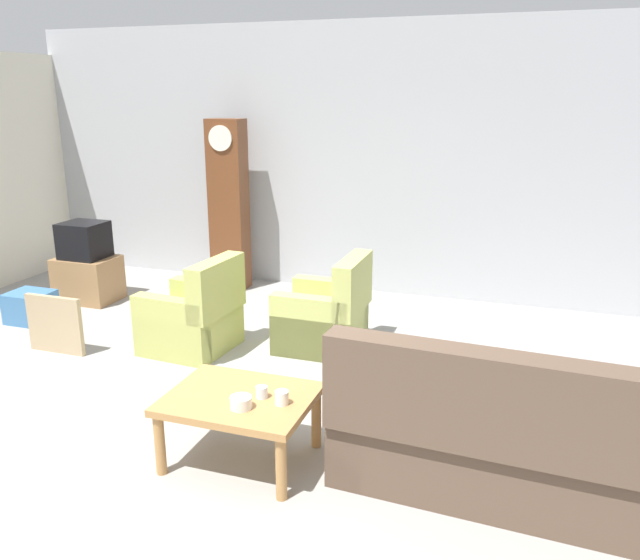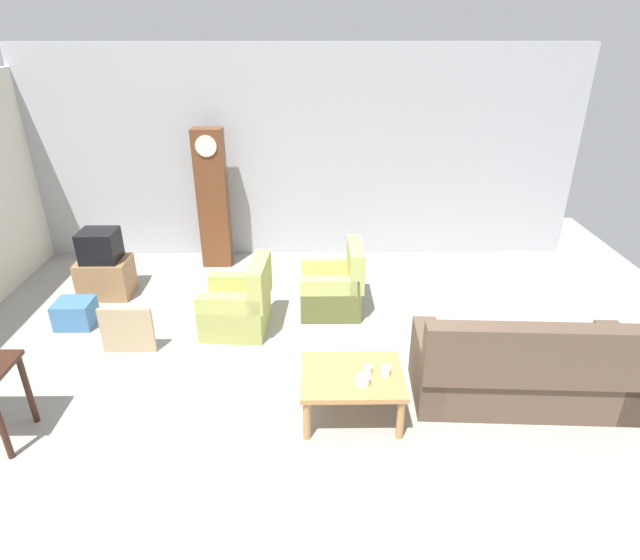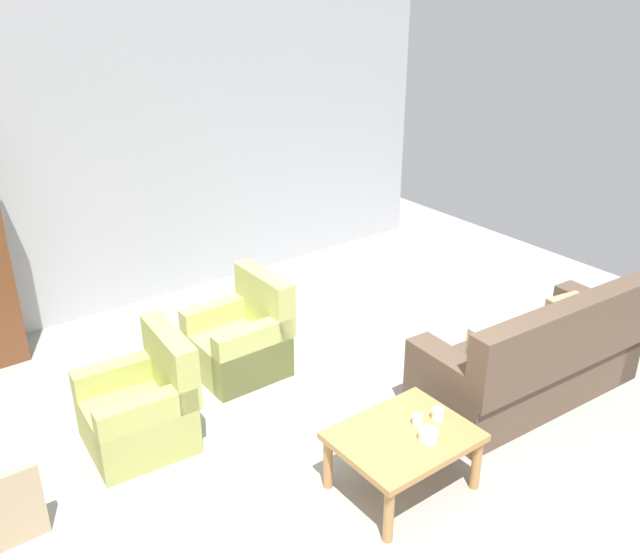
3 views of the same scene
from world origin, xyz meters
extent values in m
plane|color=#999691|center=(0.00, 0.00, 0.00)|extent=(10.40, 10.40, 0.00)
cube|color=#ADAFB5|center=(0.00, 3.60, 1.60)|extent=(8.40, 0.16, 3.20)
cube|color=brown|center=(2.20, -0.25, 0.22)|extent=(2.14, 0.95, 0.44)
cube|color=brown|center=(2.18, -0.61, 0.74)|extent=(2.11, 0.31, 0.60)
cube|color=brown|center=(3.13, -0.30, 0.34)|extent=(0.28, 0.85, 0.68)
cube|color=brown|center=(1.27, -0.20, 0.34)|extent=(0.28, 0.85, 0.68)
cube|color=#9E8966|center=(2.68, -0.22, 0.62)|extent=(0.37, 0.18, 0.36)
cube|color=#C6B284|center=(1.72, -0.17, 0.62)|extent=(0.37, 0.16, 0.36)
cube|color=tan|center=(-0.82, 1.13, 0.20)|extent=(0.82, 0.82, 0.40)
cube|color=tan|center=(-0.50, 1.11, 0.66)|extent=(0.24, 0.77, 0.52)
cube|color=tan|center=(-0.80, 1.43, 0.30)|extent=(0.77, 0.22, 0.60)
cube|color=tan|center=(-0.85, 0.83, 0.30)|extent=(0.77, 0.22, 0.60)
cube|color=#B5BC64|center=(0.36, 1.59, 0.20)|extent=(0.76, 0.76, 0.40)
cube|color=#B5BC64|center=(0.68, 1.59, 0.66)|extent=(0.18, 0.76, 0.52)
cube|color=#B5BC64|center=(0.36, 1.89, 0.30)|extent=(0.76, 0.16, 0.60)
cube|color=#B5BC64|center=(0.36, 1.29, 0.30)|extent=(0.76, 0.16, 0.60)
cube|color=#B27F47|center=(0.50, -0.49, 0.45)|extent=(0.96, 0.76, 0.05)
cylinder|color=#B27F47|center=(0.07, -0.81, 0.21)|extent=(0.07, 0.07, 0.42)
cylinder|color=#B27F47|center=(0.92, -0.81, 0.21)|extent=(0.07, 0.07, 0.42)
cylinder|color=#B27F47|center=(0.07, -0.16, 0.21)|extent=(0.07, 0.07, 0.42)
cylinder|color=#B27F47|center=(0.92, -0.16, 0.21)|extent=(0.07, 0.07, 0.42)
cylinder|color=white|center=(0.81, -0.51, 0.52)|extent=(0.09, 0.09, 0.09)
cylinder|color=silver|center=(0.65, -0.47, 0.51)|extent=(0.08, 0.08, 0.08)
cylinder|color=white|center=(0.58, -0.64, 0.51)|extent=(0.14, 0.14, 0.08)
camera|label=1|loc=(2.24, -3.95, 2.41)|focal=35.93mm
camera|label=2|loc=(0.14, -4.51, 3.43)|focal=29.51mm
camera|label=3|loc=(-2.35, -3.29, 3.48)|focal=38.69mm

